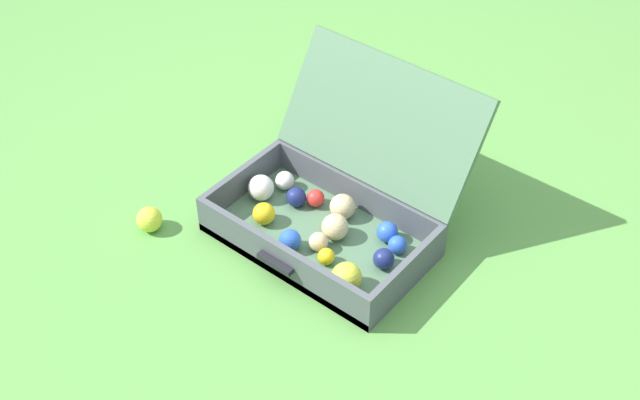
{
  "coord_description": "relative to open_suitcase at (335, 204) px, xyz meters",
  "views": [
    {
      "loc": [
        1.0,
        -1.32,
        1.63
      ],
      "look_at": [
        -0.03,
        -0.04,
        0.16
      ],
      "focal_mm": 47.17,
      "sensor_mm": 36.0,
      "label": 1
    }
  ],
  "objects": [
    {
      "name": "open_suitcase",
      "position": [
        0.0,
        0.0,
        0.0
      ],
      "size": [
        0.59,
        0.56,
        0.42
      ],
      "color": "#4C7051",
      "rests_on": "ground"
    },
    {
      "name": "ground_plane",
      "position": [
        0.03,
        -0.02,
        -0.09
      ],
      "size": [
        16.0,
        16.0,
        0.0
      ],
      "primitive_type": "plane",
      "color": "#569342"
    },
    {
      "name": "stray_ball_on_grass",
      "position": [
        -0.4,
        -0.32,
        -0.06
      ],
      "size": [
        0.07,
        0.07,
        0.07
      ],
      "primitive_type": "sphere",
      "color": "#CCDB38",
      "rests_on": "ground"
    }
  ]
}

